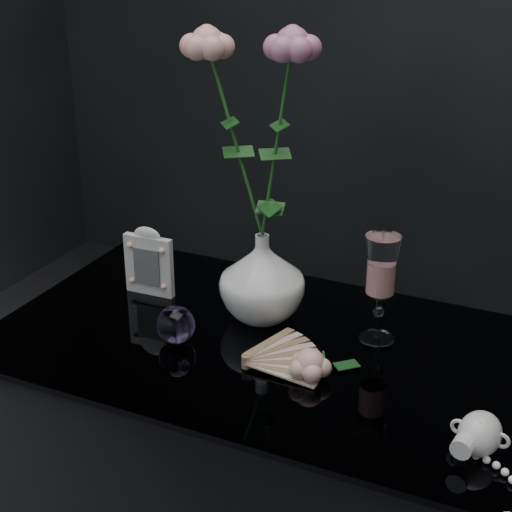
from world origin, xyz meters
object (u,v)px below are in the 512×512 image
at_px(vase, 262,277).
at_px(picture_frame, 149,261).
at_px(paperweight, 176,325).
at_px(pearl_jar, 480,432).
at_px(wine_glass, 380,290).
at_px(loose_rose, 310,364).

bearing_deg(vase, picture_frame, -179.01).
xyz_separation_m(vase, picture_frame, (-0.25, -0.00, -0.01)).
distance_m(vase, picture_frame, 0.25).
xyz_separation_m(vase, paperweight, (-0.10, -0.15, -0.05)).
bearing_deg(pearl_jar, paperweight, 177.76).
xyz_separation_m(picture_frame, paperweight, (0.15, -0.15, -0.04)).
height_order(wine_glass, picture_frame, wine_glass).
height_order(wine_glass, pearl_jar, wine_glass).
distance_m(vase, pearl_jar, 0.51).
relative_size(vase, loose_rose, 1.08).
bearing_deg(loose_rose, pearl_jar, -28.44).
height_order(vase, loose_rose, vase).
xyz_separation_m(picture_frame, pearl_jar, (0.70, -0.23, -0.04)).
height_order(wine_glass, paperweight, wine_glass).
bearing_deg(wine_glass, paperweight, -153.99).
distance_m(wine_glass, paperweight, 0.37).
bearing_deg(paperweight, wine_glass, 26.01).
bearing_deg(wine_glass, vase, -178.16).
height_order(picture_frame, pearl_jar, picture_frame).
relative_size(wine_glass, pearl_jar, 0.91).
bearing_deg(vase, loose_rose, -45.04).
relative_size(loose_rose, pearl_jar, 0.70).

